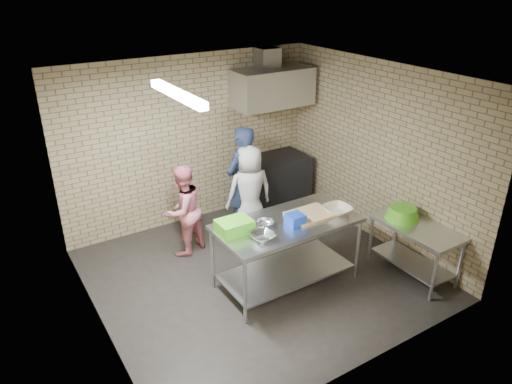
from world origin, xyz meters
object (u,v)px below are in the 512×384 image
Objects in this scene: man_navy at (242,181)px; blue_tub at (295,219)px; woman_white at (250,192)px; bottle_red at (268,89)px; bottle_green at (288,87)px; green_basin at (402,213)px; side_counter at (413,250)px; stove at (273,182)px; woman_pink at (183,210)px; green_crate at (234,226)px; prep_table at (286,253)px.

blue_tub is at bearing 60.70° from man_navy.
man_navy is 1.17× the size of woman_white.
bottle_red is 0.12× the size of woman_white.
green_basin is at bearing -90.42° from bottle_green.
side_counter is 3.41m from bottle_green.
side_counter is at bearing -80.71° from stove.
woman_pink is (-1.99, -0.82, -1.34)m from bottle_red.
green_crate is at bearing 163.65° from blue_tub.
stove is at bearing -134.41° from woman_white.
side_counter is at bearing 116.45° from woman_pink.
green_crate reaches higher than stove.
woman_white is at bearing 154.92° from woman_pink.
man_navy is at bearing -151.63° from bottle_green.
side_counter is 0.52m from green_basin.
woman_white reaches higher than blue_tub.
green_basin is 2.41m from man_navy.
woman_white is (0.27, 1.36, 0.28)m from prep_table.
man_navy is 1.05m from woman_pink.
green_basin is at bearing -80.24° from stove.
prep_table is 1.68m from green_basin.
side_counter is at bearing -20.80° from green_crate.
green_crate reaches higher than blue_tub.
blue_tub reaches higher than side_counter.
stove is 1.65m from bottle_green.
blue_tub is 2.98m from bottle_green.
bottle_green is (0.00, 2.99, 1.64)m from side_counter.
stove is at bearing -174.63° from man_navy.
prep_table is 1.07× the size of man_navy.
green_crate is 0.28× the size of woman_white.
green_basin is 2.98m from bottle_green.
blue_tub is at bearing 157.11° from side_counter.
woman_white is at bearing 51.96° from green_crate.
side_counter is 2.79m from stove.
side_counter is 2.61× the size of green_basin.
bottle_red reaches higher than prep_table.
blue_tub is 1.57m from green_basin.
bottle_green reaches higher than man_navy.
side_counter is at bearing 130.72° from woman_white.
woman_pink is 1.08m from woman_white.
woman_pink reaches higher than stove.
bottle_green is 2.03m from woman_white.
side_counter is 1.77m from blue_tub.
bottle_green is 0.10× the size of woman_white.
woman_white is (0.22, 1.46, -0.25)m from blue_tub.
man_navy is at bearing 121.02° from side_counter.
bottle_red is 0.10× the size of man_navy.
green_basin reaches higher than stove.
green_basin is 0.31× the size of woman_white.
side_counter is 8.00× the size of bottle_green.
green_basin is at bearing -15.25° from green_crate.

